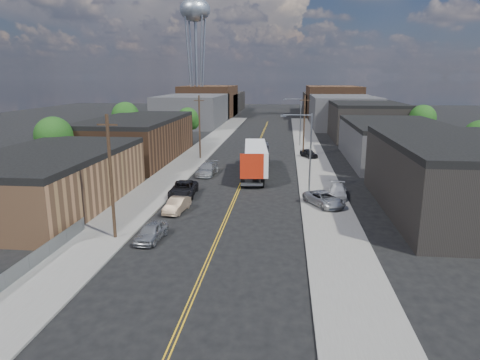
% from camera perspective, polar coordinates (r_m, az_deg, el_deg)
% --- Properties ---
extents(ground, '(260.00, 260.00, 0.00)m').
position_cam_1_polar(ground, '(82.35, 2.36, 4.64)').
color(ground, black).
rests_on(ground, ground).
extents(centerline, '(0.32, 120.00, 0.01)m').
position_cam_1_polar(centerline, '(67.60, 1.52, 2.70)').
color(centerline, gold).
rests_on(centerline, ground).
extents(sidewalk_left, '(5.00, 140.00, 0.15)m').
position_cam_1_polar(sidewalk_left, '(68.98, -6.38, 2.90)').
color(sidewalk_left, slate).
rests_on(sidewalk_left, ground).
extents(sidewalk_right, '(5.00, 140.00, 0.15)m').
position_cam_1_polar(sidewalk_right, '(67.52, 9.59, 2.56)').
color(sidewalk_right, slate).
rests_on(sidewalk_right, ground).
extents(warehouse_tan, '(12.00, 22.00, 5.60)m').
position_cam_1_polar(warehouse_tan, '(46.63, -24.00, 0.09)').
color(warehouse_tan, '#8A5F40').
rests_on(warehouse_tan, ground).
extents(warehouse_brown, '(12.00, 26.00, 6.60)m').
position_cam_1_polar(warehouse_brown, '(69.85, -13.48, 5.42)').
color(warehouse_brown, '#442A1B').
rests_on(warehouse_brown, ground).
extents(industrial_right_a, '(14.00, 22.00, 7.10)m').
position_cam_1_polar(industrial_right_a, '(45.39, 27.56, 0.35)').
color(industrial_right_a, black).
rests_on(industrial_right_a, ground).
extents(industrial_right_b, '(14.00, 24.00, 6.10)m').
position_cam_1_polar(industrial_right_b, '(69.92, 19.95, 4.79)').
color(industrial_right_b, '#363639').
rests_on(industrial_right_b, ground).
extents(industrial_right_c, '(14.00, 22.00, 7.60)m').
position_cam_1_polar(industrial_right_c, '(95.10, 16.35, 7.62)').
color(industrial_right_c, black).
rests_on(industrial_right_c, ground).
extents(skyline_left_a, '(16.00, 30.00, 8.00)m').
position_cam_1_polar(skyline_left_a, '(119.22, -6.24, 9.26)').
color(skyline_left_a, '#363639').
rests_on(skyline_left_a, ground).
extents(skyline_right_a, '(16.00, 30.00, 8.00)m').
position_cam_1_polar(skyline_right_a, '(117.45, 13.45, 8.91)').
color(skyline_right_a, '#363639').
rests_on(skyline_right_a, ground).
extents(skyline_left_b, '(16.00, 26.00, 10.00)m').
position_cam_1_polar(skyline_left_b, '(143.64, -4.12, 10.42)').
color(skyline_left_b, '#442A1B').
rests_on(skyline_left_b, ground).
extents(skyline_right_b, '(16.00, 26.00, 10.00)m').
position_cam_1_polar(skyline_right_b, '(142.17, 12.22, 10.12)').
color(skyline_right_b, '#442A1B').
rests_on(skyline_right_b, ground).
extents(skyline_left_c, '(16.00, 40.00, 7.00)m').
position_cam_1_polar(skyline_left_c, '(163.42, -2.86, 10.28)').
color(skyline_left_c, black).
rests_on(skyline_left_c, ground).
extents(skyline_right_c, '(16.00, 40.00, 7.00)m').
position_cam_1_polar(skyline_right_c, '(162.13, 11.47, 10.01)').
color(skyline_right_c, black).
rests_on(skyline_right_c, ground).
extents(water_tower, '(9.00, 9.00, 36.90)m').
position_cam_1_polar(water_tower, '(135.19, -6.00, 21.08)').
color(water_tower, gray).
rests_on(water_tower, ground).
extents(streetlight_near, '(3.39, 0.25, 9.00)m').
position_cam_1_polar(streetlight_near, '(46.83, 8.90, 4.31)').
color(streetlight_near, gray).
rests_on(streetlight_near, ground).
extents(streetlight_far, '(3.39, 0.25, 9.00)m').
position_cam_1_polar(streetlight_far, '(81.56, 7.79, 8.22)').
color(streetlight_far, gray).
rests_on(streetlight_far, ground).
extents(utility_pole_left_near, '(1.60, 0.26, 10.00)m').
position_cam_1_polar(utility_pole_left_near, '(34.80, -16.82, 0.40)').
color(utility_pole_left_near, black).
rests_on(utility_pole_left_near, ground).
extents(utility_pole_left_far, '(1.60, 0.26, 10.00)m').
position_cam_1_polar(utility_pole_left_far, '(67.97, -5.41, 7.08)').
color(utility_pole_left_far, black).
rests_on(utility_pole_left_far, ground).
extents(utility_pole_right, '(1.60, 0.26, 10.00)m').
position_cam_1_polar(utility_pole_right, '(69.67, 8.54, 7.15)').
color(utility_pole_right, black).
rests_on(utility_pole_right, ground).
extents(chainlink_fence, '(0.05, 16.00, 1.22)m').
position_cam_1_polar(chainlink_fence, '(32.17, -26.30, -9.92)').
color(chainlink_fence, slate).
rests_on(chainlink_fence, ground).
extents(tree_left_near, '(4.85, 4.76, 7.91)m').
position_cam_1_polar(tree_left_near, '(59.41, -23.51, 5.14)').
color(tree_left_near, black).
rests_on(tree_left_near, ground).
extents(tree_left_mid, '(5.10, 5.04, 8.37)m').
position_cam_1_polar(tree_left_mid, '(81.91, -14.97, 8.02)').
color(tree_left_mid, black).
rests_on(tree_left_mid, ground).
extents(tree_left_far, '(4.35, 4.20, 6.97)m').
position_cam_1_polar(tree_left_far, '(85.76, -6.94, 7.99)').
color(tree_left_far, black).
rests_on(tree_left_far, ground).
extents(tree_right_near, '(4.60, 4.48, 7.44)m').
position_cam_1_polar(tree_right_near, '(62.83, 29.39, 4.64)').
color(tree_right_near, black).
rests_on(tree_right_near, ground).
extents(tree_right_far, '(4.85, 4.76, 7.91)m').
position_cam_1_polar(tree_right_far, '(85.23, 23.18, 7.39)').
color(tree_right_far, black).
rests_on(tree_right_far, ground).
extents(semi_truck, '(3.80, 16.18, 4.19)m').
position_cam_1_polar(semi_truck, '(57.02, 2.21, 3.10)').
color(semi_truck, silver).
rests_on(semi_truck, ground).
extents(car_left_a, '(2.04, 4.31, 1.43)m').
position_cam_1_polar(car_left_a, '(35.01, -11.75, -6.78)').
color(car_left_a, '#9DA0A2').
rests_on(car_left_a, ground).
extents(car_left_b, '(1.98, 4.39, 1.40)m').
position_cam_1_polar(car_left_b, '(41.76, -8.41, -3.31)').
color(car_left_b, '#8F775D').
rests_on(car_left_b, ground).
extents(car_left_c, '(2.97, 5.87, 1.59)m').
position_cam_1_polar(car_left_c, '(47.20, -7.57, -1.19)').
color(car_left_c, black).
rests_on(car_left_c, ground).
extents(car_left_d, '(2.65, 5.64, 1.59)m').
position_cam_1_polar(car_left_d, '(57.15, -4.39, 1.47)').
color(car_left_d, '#9C9EA1').
rests_on(car_left_d, ground).
extents(car_right_lot_a, '(4.52, 5.56, 1.41)m').
position_cam_1_polar(car_right_lot_a, '(43.62, 11.15, -2.48)').
color(car_right_lot_a, '#B0B2B5').
rests_on(car_right_lot_a, sidewalk_right).
extents(car_right_lot_b, '(2.33, 4.69, 1.31)m').
position_cam_1_polar(car_right_lot_b, '(47.08, 12.90, -1.45)').
color(car_right_lot_b, silver).
rests_on(car_right_lot_b, sidewalk_right).
extents(car_right_lot_c, '(3.12, 4.14, 1.31)m').
position_cam_1_polar(car_right_lot_c, '(69.78, 9.16, 3.54)').
color(car_right_lot_c, black).
rests_on(car_right_lot_c, sidewalk_right).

